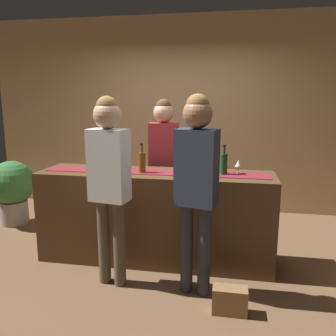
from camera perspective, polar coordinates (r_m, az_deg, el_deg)
ground_plane at (r=3.93m, az=-1.99°, el=-14.47°), size 10.00×10.00×0.00m
back_wall at (r=5.41m, az=2.24°, el=8.62°), size 6.00×0.12×2.90m
bar_counter at (r=3.75m, az=-2.04°, el=-7.87°), size 2.43×0.60×0.96m
counter_runner_cloth at (r=3.61m, az=-2.09°, el=-0.65°), size 2.31×0.28×0.01m
wine_bottle_green at (r=3.53m, az=9.05°, el=0.73°), size 0.07×0.07×0.30m
wine_bottle_clear at (r=3.59m, az=6.45°, el=1.00°), size 0.07×0.07×0.30m
wine_bottle_amber at (r=3.58m, az=-4.26°, el=1.00°), size 0.07×0.07×0.30m
wine_glass_near_customer at (r=3.58m, az=11.39°, el=0.67°), size 0.07×0.07×0.14m
wine_glass_mid_counter at (r=3.52m, az=3.80°, el=0.70°), size 0.07×0.07×0.14m
bartender at (r=4.16m, az=-0.70°, el=2.26°), size 0.35×0.24×1.70m
customer_sipping at (r=2.94m, az=4.67°, el=-0.93°), size 0.38×0.27×1.75m
customer_browsing at (r=3.13m, az=-9.57°, el=-0.53°), size 0.37×0.26×1.73m
potted_plant_tall at (r=5.22m, az=-24.02°, el=-2.97°), size 0.60×0.60×0.88m
handbag at (r=3.06m, az=10.03°, el=-20.45°), size 0.28×0.14×0.22m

